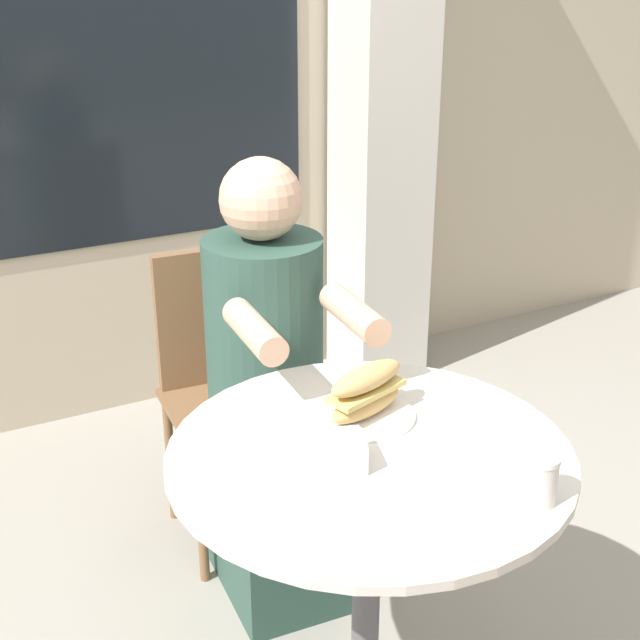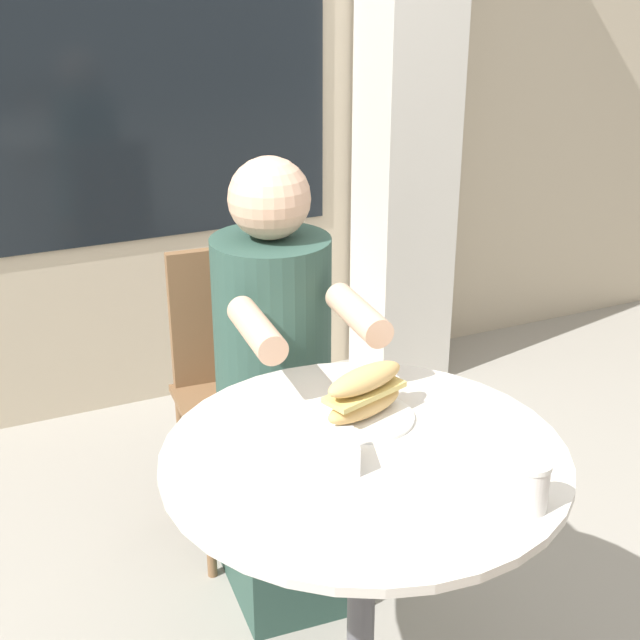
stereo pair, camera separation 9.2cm
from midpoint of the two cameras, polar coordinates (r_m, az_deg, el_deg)
name	(u,v)px [view 1 (the left image)]	position (r m, az deg, el deg)	size (l,w,h in m)	color
storefront_wall	(97,32)	(3.26, -14.90, 17.36)	(8.00, 0.09, 2.80)	#B7A88E
lattice_pillar	(383,81)	(3.46, 3.29, 15.04)	(0.31, 0.31, 2.40)	beige
cafe_table	(368,532)	(1.89, 1.63, -13.43)	(0.81, 0.81, 0.76)	beige
diner_chair	(225,369)	(2.65, -7.11, -3.15)	(0.40, 0.40, 0.87)	brown
seated_diner	(270,414)	(2.35, -4.32, -6.07)	(0.33, 0.55, 1.22)	#2D4C42
sandwich_on_plate	(366,396)	(1.87, 1.54, -4.90)	(0.21, 0.21, 0.12)	white
drink_cup	(539,479)	(1.64, 12.28, -9.91)	(0.07, 0.07, 0.10)	silver
napkin_box	(340,452)	(1.72, -0.24, -8.47)	(0.11, 0.11, 0.06)	silver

